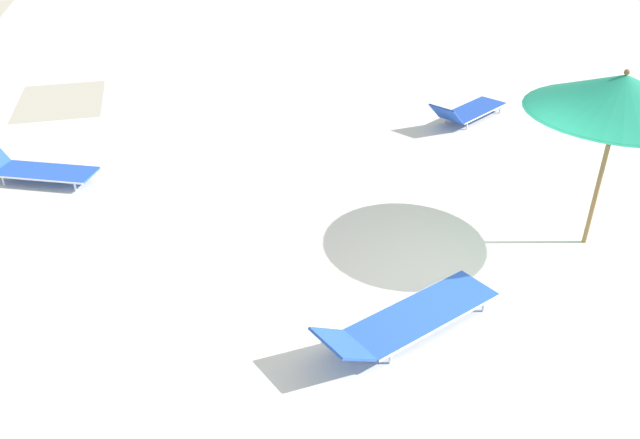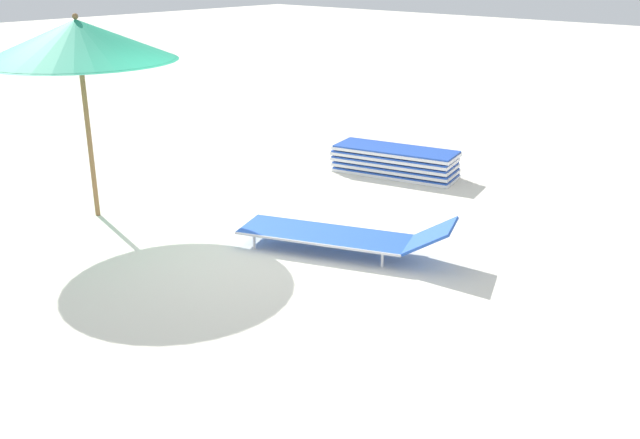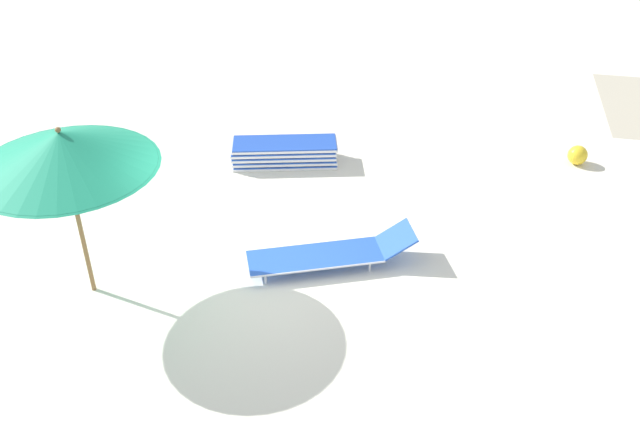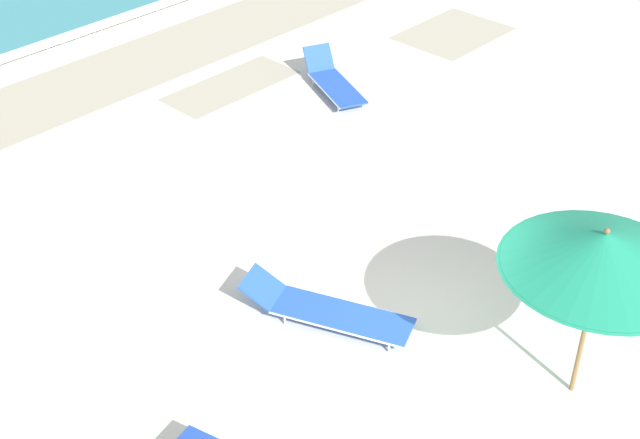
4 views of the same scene
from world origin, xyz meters
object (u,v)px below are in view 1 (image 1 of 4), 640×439
object	(u,v)px
sun_lounger_under_umbrella	(33,168)
sun_lounger_near_water_left	(409,318)
sun_lounger_beside_umbrella	(468,111)
beach_umbrella	(621,94)

from	to	relation	value
sun_lounger_under_umbrella	sun_lounger_near_water_left	bearing A→B (deg)	-113.92
sun_lounger_under_umbrella	sun_lounger_beside_umbrella	world-z (taller)	sun_lounger_under_umbrella
sun_lounger_beside_umbrella	sun_lounger_near_water_left	distance (m)	6.77
beach_umbrella	sun_lounger_under_umbrella	xyz separation A→B (m)	(3.93, 7.68, -1.93)
sun_lounger_beside_umbrella	sun_lounger_near_water_left	xyz separation A→B (m)	(-5.78, 3.52, -0.01)
sun_lounger_near_water_left	beach_umbrella	bearing A→B (deg)	-91.09
beach_umbrella	sun_lounger_near_water_left	world-z (taller)	beach_umbrella
beach_umbrella	sun_lounger_beside_umbrella	world-z (taller)	beach_umbrella
sun_lounger_under_umbrella	beach_umbrella	bearing A→B (deg)	-93.05
beach_umbrella	sun_lounger_under_umbrella	distance (m)	8.84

